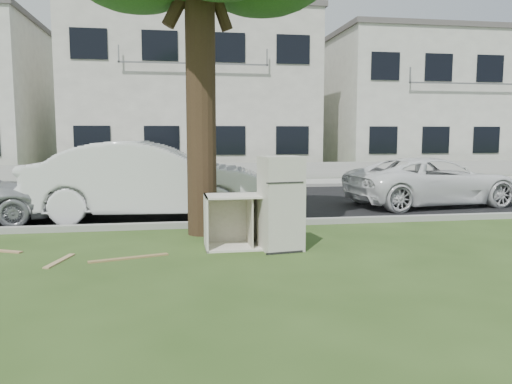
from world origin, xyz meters
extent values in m
plane|color=#2C4619|center=(0.00, 0.00, 0.00)|extent=(120.00, 120.00, 0.00)
cube|color=black|center=(0.00, 6.00, 0.01)|extent=(120.00, 7.00, 0.01)
cube|color=gray|center=(0.00, 2.45, 0.00)|extent=(120.00, 0.18, 0.12)
cube|color=gray|center=(0.00, 9.55, 0.00)|extent=(120.00, 0.18, 0.12)
cube|color=gray|center=(0.00, 11.00, 0.01)|extent=(120.00, 2.80, 0.01)
cube|color=gray|center=(0.00, 12.60, 0.35)|extent=(120.00, 0.15, 0.70)
cylinder|color=black|center=(-0.40, 1.80, 2.60)|extent=(0.54, 0.54, 5.20)
cube|color=silver|center=(0.00, 17.50, 3.60)|extent=(11.00, 8.00, 7.20)
cube|color=#595451|center=(0.00, 17.50, 7.32)|extent=(11.22, 8.16, 0.24)
cube|color=silver|center=(12.00, 17.50, 3.30)|extent=(10.00, 8.00, 6.60)
cube|color=#595451|center=(12.00, 17.50, 6.72)|extent=(10.20, 8.16, 0.24)
cube|color=beige|center=(0.78, 0.31, 0.76)|extent=(0.70, 0.66, 1.51)
cube|color=white|center=(0.14, 0.58, 0.44)|extent=(1.13, 0.70, 0.88)
cube|color=olive|center=(-1.60, 0.09, 0.01)|extent=(1.17, 0.42, 0.02)
cube|color=tan|center=(-2.59, 0.08, 0.01)|extent=(0.30, 0.81, 0.02)
imported|color=silver|center=(-1.44, 3.70, 0.85)|extent=(5.31, 2.24, 1.71)
imported|color=white|center=(5.77, 4.61, 0.63)|extent=(4.74, 2.61, 1.26)
camera|label=1|loc=(-0.91, -7.45, 1.86)|focal=35.00mm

